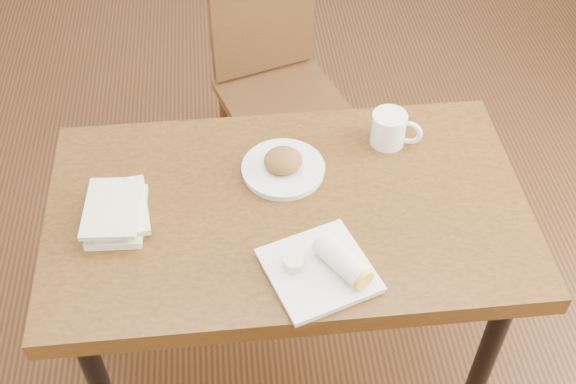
{
  "coord_description": "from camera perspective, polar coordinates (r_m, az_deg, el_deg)",
  "views": [
    {
      "loc": [
        -0.13,
        -1.32,
        2.2
      ],
      "look_at": [
        0.0,
        0.0,
        0.8
      ],
      "focal_mm": 45.0,
      "sensor_mm": 36.0,
      "label": 1
    }
  ],
  "objects": [
    {
      "name": "ground",
      "position": [
        2.58,
        0.0,
        -12.43
      ],
      "size": [
        4.0,
        5.0,
        0.01
      ],
      "primitive_type": "cube",
      "color": "#472814",
      "rests_on": "ground"
    },
    {
      "name": "plate_burrito",
      "position": [
        1.8,
        3.01,
        -5.97
      ],
      "size": [
        0.31,
        0.31,
        0.08
      ],
      "color": "white",
      "rests_on": "table"
    },
    {
      "name": "chair_far",
      "position": [
        2.74,
        -1.07,
        9.32
      ],
      "size": [
        0.53,
        0.53,
        0.95
      ],
      "color": "#4B3015",
      "rests_on": "ground"
    },
    {
      "name": "coffee_mug",
      "position": [
        2.13,
        8.08,
        5.01
      ],
      "size": [
        0.15,
        0.1,
        0.1
      ],
      "color": "white",
      "rests_on": "table"
    },
    {
      "name": "plate_scone",
      "position": [
        2.04,
        -0.38,
        2.07
      ],
      "size": [
        0.24,
        0.24,
        0.08
      ],
      "color": "white",
      "rests_on": "table"
    },
    {
      "name": "table",
      "position": [
        2.03,
        0.0,
        -2.59
      ],
      "size": [
        1.31,
        0.77,
        0.75
      ],
      "color": "brown",
      "rests_on": "ground"
    },
    {
      "name": "book_stack",
      "position": [
        1.97,
        -13.38,
        -1.52
      ],
      "size": [
        0.18,
        0.24,
        0.06
      ],
      "color": "white",
      "rests_on": "table"
    }
  ]
}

